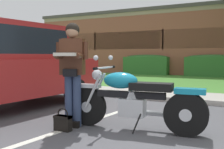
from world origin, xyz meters
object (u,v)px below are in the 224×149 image
Objects in this scene: motorcycle at (139,100)px; rider_person at (72,66)px; handbag at (63,122)px; hedge_center_left at (212,65)px; hedge_left at (147,64)px.

rider_person is at bearing -164.77° from motorcycle.
motorcycle is at bearing 15.23° from rider_person.
hedge_center_left reaches higher than handbag.
handbag is (-1.04, -0.57, -0.34)m from motorcycle.
hedge_left is (-3.13, 11.88, 0.51)m from handbag.
handbag is 11.90m from hedge_center_left.
motorcycle is 1.31× the size of rider_person.
rider_person is 0.91m from handbag.
motorcycle reaches higher than handbag.
handbag is 0.13× the size of hedge_left.
handbag is at bearing -92.73° from hedge_center_left.
hedge_left is at bearing 104.78° from handbag.
hedge_left reaches higher than handbag.
motorcycle is at bearing -87.59° from hedge_center_left.
motorcycle is 1.23m from handbag.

